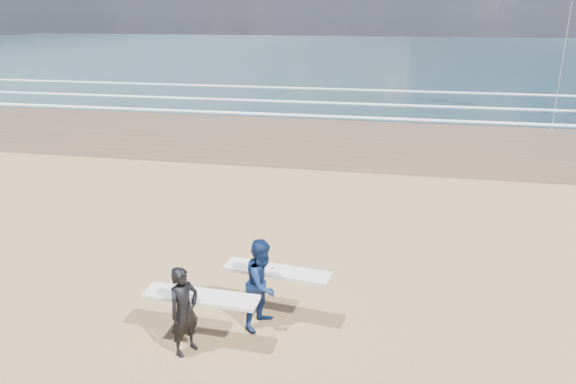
# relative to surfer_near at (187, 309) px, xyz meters

# --- Properties ---
(ocean) EXTENTS (220.00, 100.00, 0.02)m
(ocean) POSITION_rel_surfer_near_xyz_m (19.15, 71.83, -0.88)
(ocean) COLOR #182D35
(ocean) RESTS_ON ground
(surfer_near) EXTENTS (2.22, 1.03, 1.74)m
(surfer_near) POSITION_rel_surfer_near_xyz_m (0.00, 0.00, 0.00)
(surfer_near) COLOR black
(surfer_near) RESTS_ON ground
(surfer_far) EXTENTS (2.25, 1.30, 1.87)m
(surfer_far) POSITION_rel_surfer_near_xyz_m (1.19, 1.12, 0.05)
(surfer_far) COLOR #0D1F4A
(surfer_far) RESTS_ON ground
(kite_1) EXTENTS (5.78, 4.74, 11.42)m
(kite_1) POSITION_rel_surfer_near_xyz_m (12.54, 23.63, 5.40)
(kite_1) COLOR slate
(kite_1) RESTS_ON ground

